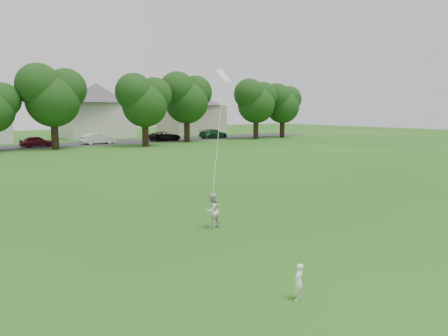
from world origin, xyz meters
TOP-DOWN VIEW (x-y plane):
  - ground at (0.00, 0.00)m, footprint 160.00×160.00m
  - toddler at (-0.58, -2.58)m, footprint 0.34×0.28m
  - older_boy at (1.29, 3.26)m, footprint 0.70×0.61m
  - kite at (3.43, 5.77)m, footprint 2.65×2.93m
  - parked_cars at (2.14, 41.00)m, footprint 63.32×2.38m

SIDE VIEW (x-z plane):
  - ground at x=0.00m, z-range 0.00..0.00m
  - toddler at x=-0.58m, z-range 0.00..0.82m
  - parked_cars at x=2.14m, z-range -0.03..1.27m
  - older_boy at x=1.29m, z-range 0.00..1.24m
  - kite at x=3.43m, z-range -0.78..7.41m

